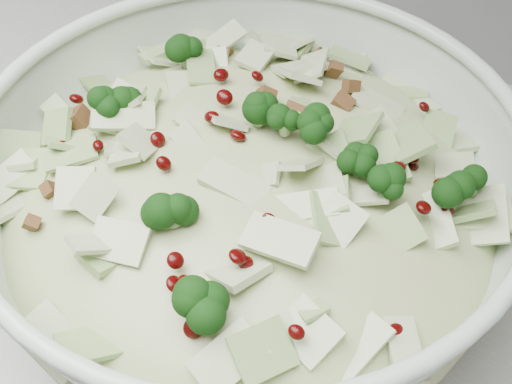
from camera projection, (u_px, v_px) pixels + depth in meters
mixing_bowl at (249, 209)px, 0.53m from camera, size 0.52×0.52×0.16m
salad at (249, 186)px, 0.51m from camera, size 0.48×0.48×0.16m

